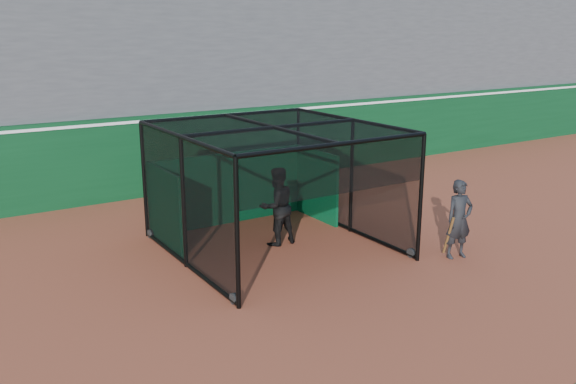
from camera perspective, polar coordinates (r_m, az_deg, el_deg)
ground at (r=12.21m, az=0.31°, el=-9.20°), size 120.00×120.00×0.00m
outfield_wall at (r=19.22m, az=-13.54°, el=3.39°), size 50.00×0.50×2.50m
grandstand at (r=22.48m, az=-17.31°, el=12.95°), size 50.00×7.85×8.95m
batting_cage at (r=14.10m, az=-1.30°, el=0.28°), size 4.60×4.95×2.86m
batter at (r=14.46m, az=-1.05°, el=-1.35°), size 0.95×0.76×1.88m
on_deck_player at (r=14.14m, az=15.71°, el=-2.48°), size 0.73×0.55×1.80m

